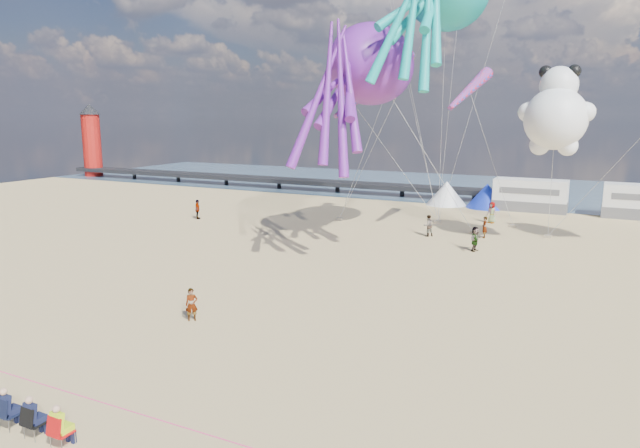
{
  "coord_description": "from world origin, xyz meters",
  "views": [
    {
      "loc": [
        12.03,
        -16.91,
        9.07
      ],
      "look_at": [
        0.62,
        6.0,
        4.12
      ],
      "focal_mm": 32.0,
      "sensor_mm": 36.0,
      "label": 1
    }
  ],
  "objects": [
    {
      "name": "ground",
      "position": [
        0.0,
        0.0,
        0.0
      ],
      "size": [
        120.0,
        120.0,
        0.0
      ],
      "primitive_type": "plane",
      "color": "#D7BA7C",
      "rests_on": "ground"
    },
    {
      "name": "water",
      "position": [
        0.0,
        55.0,
        0.02
      ],
      "size": [
        120.0,
        120.0,
        0.0
      ],
      "primitive_type": "plane",
      "color": "#3B5871",
      "rests_on": "ground"
    },
    {
      "name": "pier",
      "position": [
        -28.0,
        44.0,
        1.0
      ],
      "size": [
        60.0,
        3.0,
        0.5
      ],
      "primitive_type": "cube",
      "color": "black",
      "rests_on": "ground"
    },
    {
      "name": "lighthouse",
      "position": [
        -56.0,
        44.0,
        4.5
      ],
      "size": [
        2.6,
        2.6,
        9.0
      ],
      "primitive_type": "cylinder",
      "color": "#A5140F",
      "rests_on": "ground"
    },
    {
      "name": "motorhome_0",
      "position": [
        6.0,
        40.0,
        1.5
      ],
      "size": [
        6.6,
        2.5,
        3.0
      ],
      "primitive_type": "cube",
      "color": "silver",
      "rests_on": "ground"
    },
    {
      "name": "tent_white",
      "position": [
        -2.0,
        40.0,
        1.2
      ],
      "size": [
        4.0,
        4.0,
        2.4
      ],
      "primitive_type": "cone",
      "color": "white",
      "rests_on": "ground"
    },
    {
      "name": "tent_blue",
      "position": [
        2.0,
        40.0,
        1.2
      ],
      "size": [
        4.0,
        4.0,
        2.4
      ],
      "primitive_type": "cone",
      "color": "#1933CC",
      "rests_on": "ground"
    },
    {
      "name": "spectator_row",
      "position": [
        -2.94,
        -7.25,
        0.65
      ],
      "size": [
        6.1,
        0.9,
        1.3
      ],
      "primitive_type": null,
      "color": "black",
      "rests_on": "ground"
    },
    {
      "name": "rope_line",
      "position": [
        0.0,
        -5.0,
        0.02
      ],
      "size": [
        34.0,
        0.03,
        0.03
      ],
      "primitive_type": "cylinder",
      "rotation": [
        0.0,
        1.57,
        0.0
      ],
      "color": "#F2338C",
      "rests_on": "ground"
    },
    {
      "name": "standing_person",
      "position": [
        -3.88,
        2.2,
        0.74
      ],
      "size": [
        0.64,
        0.62,
        1.48
      ],
      "primitive_type": "imported",
      "rotation": [
        0.0,
        0.0,
        0.68
      ],
      "color": "tan",
      "rests_on": "ground"
    },
    {
      "name": "beachgoer_0",
      "position": [
        3.9,
        32.0,
        0.9
      ],
      "size": [
        0.78,
        0.7,
        1.79
      ],
      "primitive_type": "imported",
      "rotation": [
        0.0,
        0.0,
        5.75
      ],
      "color": "#7F6659",
      "rests_on": "ground"
    },
    {
      "name": "beachgoer_1",
      "position": [
        0.57,
        24.37,
        0.81
      ],
      "size": [
        0.93,
        0.93,
        1.63
      ],
      "primitive_type": "imported",
      "rotation": [
        0.0,
        0.0,
        3.93
      ],
      "color": "#7F6659",
      "rests_on": "ground"
    },
    {
      "name": "beachgoer_3",
      "position": [
        -19.55,
        22.38,
        0.86
      ],
      "size": [
        1.13,
        1.28,
        1.71
      ],
      "primitive_type": "imported",
      "rotation": [
        0.0,
        0.0,
        2.13
      ],
      "color": "#7F6659",
      "rests_on": "ground"
    },
    {
      "name": "beachgoer_4",
      "position": [
        4.71,
        21.15,
        0.84
      ],
      "size": [
        0.62,
        1.05,
        1.67
      ],
      "primitive_type": "imported",
      "rotation": [
        0.0,
        0.0,
        1.34
      ],
      "color": "#7F6659",
      "rests_on": "ground"
    },
    {
      "name": "beachgoer_5",
      "position": [
        4.47,
        25.69,
        0.8
      ],
      "size": [
        0.91,
        1.56,
        1.6
      ],
      "primitive_type": "imported",
      "rotation": [
        0.0,
        0.0,
        5.03
      ],
      "color": "#7F6659",
      "rests_on": "ground"
    },
    {
      "name": "sandbag_a",
      "position": [
        -8.15,
        27.42,
        0.11
      ],
      "size": [
        0.5,
        0.35,
        0.22
      ],
      "primitive_type": "cube",
      "color": "gray",
      "rests_on": "ground"
    },
    {
      "name": "sandbag_b",
      "position": [
        3.47,
        26.74,
        0.11
      ],
      "size": [
        0.5,
        0.35,
        0.22
      ],
      "primitive_type": "cube",
      "color": "gray",
      "rests_on": "ground"
    },
    {
      "name": "sandbag_c",
      "position": [
        8.74,
        27.81,
        0.11
      ],
      "size": [
        0.5,
        0.35,
        0.22
      ],
      "primitive_type": "cube",
      "color": "gray",
      "rests_on": "ground"
    },
    {
      "name": "sandbag_d",
      "position": [
        5.79,
        30.94,
        0.11
      ],
      "size": [
        0.5,
        0.35,
        0.22
      ],
      "primitive_type": "cube",
      "color": "gray",
      "rests_on": "ground"
    },
    {
      "name": "sandbag_e",
      "position": [
        -0.14,
        29.94,
        0.11
      ],
      "size": [
        0.5,
        0.35,
        0.22
      ],
      "primitive_type": "cube",
      "color": "gray",
      "rests_on": "ground"
    },
    {
      "name": "kite_octopus_purple",
      "position": [
        -2.24,
        19.37,
        12.27
      ],
      "size": [
        5.95,
        10.94,
        11.88
      ],
      "primitive_type": null,
      "rotation": [
        0.0,
        0.0,
        0.15
      ],
      "color": "#6C1F94"
    },
    {
      "name": "kite_panda",
      "position": [
        8.91,
        24.28,
        8.75
      ],
      "size": [
        4.97,
        4.68,
        7.0
      ],
      "primitive_type": null,
      "rotation": [
        0.0,
        0.0,
        0.0
      ],
      "color": "white"
    },
    {
      "name": "windsock_left",
      "position": [
        -2.73,
        25.58,
        12.52
      ],
      "size": [
        1.31,
        6.93,
        6.9
      ],
      "primitive_type": null,
      "rotation": [
        0.0,
        0.0,
        0.03
      ],
      "color": "red"
    },
    {
      "name": "windsock_mid",
      "position": [
        2.69,
        26.54,
        10.82
      ],
      "size": [
        2.49,
        6.38,
        6.33
      ],
      "primitive_type": null,
      "rotation": [
        0.0,
        0.0,
        -0.24
      ],
      "color": "red"
    },
    {
      "name": "windsock_right",
      "position": [
        -5.47,
        23.83,
        9.91
      ],
      "size": [
        2.3,
        4.36,
        4.31
      ],
      "primitive_type": null,
      "rotation": [
        0.0,
        0.0,
        -0.34
      ],
      "color": "red"
    }
  ]
}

